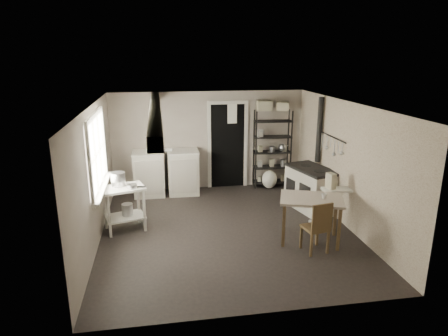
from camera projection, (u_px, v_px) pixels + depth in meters
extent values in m
plane|color=black|center=(227.00, 230.00, 7.35)|extent=(5.00, 5.00, 0.00)
plane|color=white|center=(227.00, 104.00, 6.72)|extent=(5.00, 5.00, 0.00)
cube|color=#ACA093|center=(209.00, 141.00, 9.41)|extent=(4.50, 0.02, 2.30)
cube|color=#ACA093|center=(263.00, 229.00, 4.67)|extent=(4.50, 0.02, 2.30)
cube|color=#ACA093|center=(95.00, 176.00, 6.68)|extent=(0.02, 5.00, 2.30)
cube|color=#ACA093|center=(346.00, 164.00, 7.39)|extent=(0.02, 5.00, 2.30)
cylinder|color=silver|center=(118.00, 180.00, 7.18)|extent=(0.33, 0.33, 0.28)
cylinder|color=silver|center=(132.00, 187.00, 7.07)|extent=(0.22, 0.22, 0.10)
cylinder|color=silver|center=(127.00, 209.00, 7.28)|extent=(0.26, 0.26, 0.22)
imported|color=silver|center=(169.00, 154.00, 8.94)|extent=(0.30, 0.30, 0.07)
imported|color=silver|center=(148.00, 155.00, 8.84)|extent=(0.16, 0.16, 0.10)
imported|color=silver|center=(260.00, 132.00, 9.32)|extent=(0.10, 0.10, 0.18)
cube|color=beige|center=(264.00, 104.00, 9.22)|extent=(0.34, 0.31, 0.22)
cube|color=beige|center=(282.00, 104.00, 9.28)|extent=(0.36, 0.35, 0.19)
cube|color=beige|center=(331.00, 177.00, 7.12)|extent=(0.15, 0.21, 0.28)
imported|color=silver|center=(324.00, 198.00, 6.68)|extent=(0.09, 0.09, 0.08)
ellipsoid|color=white|center=(269.00, 179.00, 9.57)|extent=(0.41, 0.36, 0.43)
cylinder|color=silver|center=(311.00, 224.00, 7.43)|extent=(0.13, 0.13, 0.13)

